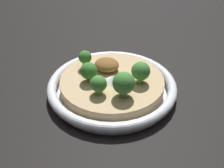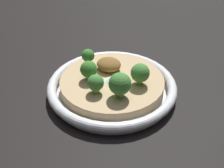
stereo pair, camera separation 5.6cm
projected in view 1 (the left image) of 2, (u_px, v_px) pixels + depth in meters
The scene contains 9 objects.
ground_plane at pixel (112, 92), 0.57m from camera, with size 6.00×6.00×0.00m, color black.
risotto_bowl at pixel (112, 86), 0.56m from camera, with size 0.26×0.26×0.03m.
cheese_sprinkle at pixel (114, 79), 0.54m from camera, with size 0.04×0.04×0.01m.
crispy_onion_garnish at pixel (107, 65), 0.57m from camera, with size 0.05×0.05×0.02m.
broccoli_back_right at pixel (141, 71), 0.53m from camera, with size 0.04×0.04×0.04m.
broccoli_back_left at pixel (85, 58), 0.57m from camera, with size 0.03×0.03×0.04m.
broccoli_front_right at pixel (124, 83), 0.49m from camera, with size 0.04×0.04×0.05m.
broccoli_left at pixel (89, 71), 0.53m from camera, with size 0.03×0.03×0.04m.
broccoli_front_left at pixel (99, 84), 0.50m from camera, with size 0.03×0.03×0.04m.
Camera 1 is at (0.17, -0.42, 0.35)m, focal length 45.00 mm.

